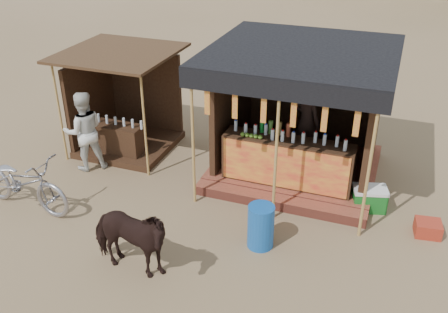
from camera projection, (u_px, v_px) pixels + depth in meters
ground at (192, 255)px, 8.47m from camera, size 120.00×120.00×0.00m
main_stall at (298, 130)px, 10.46m from camera, size 3.60×3.61×2.78m
secondary_stall at (122, 113)px, 11.71m from camera, size 2.40×2.40×2.38m
cow at (129, 240)px, 7.80m from camera, size 1.56×0.77×1.29m
motorbike at (23, 182)px, 9.50m from camera, size 2.23×0.94×1.14m
bystander at (84, 131)px, 10.73m from camera, size 1.10×1.08×1.78m
blue_barrel at (261, 226)px, 8.53m from camera, size 0.51×0.51×0.80m
red_crate at (428, 228)px, 8.92m from camera, size 0.49×0.44×0.27m
cooler at (369, 198)px, 9.61m from camera, size 0.73×0.59×0.46m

